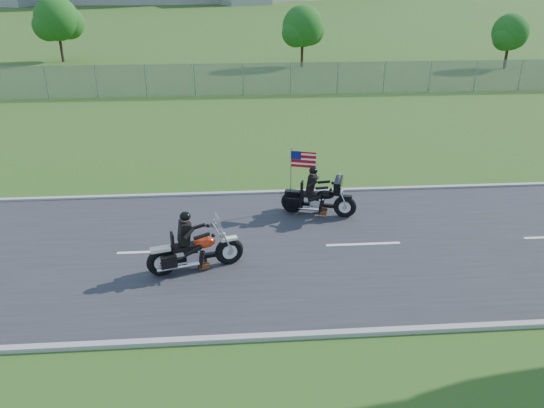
{
  "coord_description": "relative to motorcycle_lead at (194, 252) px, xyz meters",
  "views": [
    {
      "loc": [
        0.31,
        -13.42,
        7.49
      ],
      "look_at": [
        1.32,
        0.0,
        1.42
      ],
      "focal_mm": 35.0,
      "sensor_mm": 36.0,
      "label": 1
    }
  ],
  "objects": [
    {
      "name": "fence",
      "position": [
        -4.17,
        21.01,
        0.44
      ],
      "size": [
        60.0,
        0.03,
        2.0
      ],
      "primitive_type": "cube",
      "color": "gray",
      "rests_on": "ground"
    },
    {
      "name": "tree_fence_near",
      "position": [
        6.87,
        31.05,
        2.42
      ],
      "size": [
        3.52,
        3.28,
        4.75
      ],
      "color": "#382316",
      "rests_on": "ground"
    },
    {
      "name": "ground",
      "position": [
        0.83,
        1.01,
        -0.56
      ],
      "size": [
        420.0,
        420.0,
        0.0
      ],
      "primitive_type": "plane",
      "color": "#385219",
      "rests_on": "ground"
    },
    {
      "name": "tree_fence_far",
      "position": [
        22.87,
        29.04,
        2.08
      ],
      "size": [
        3.08,
        2.87,
        4.2
      ],
      "color": "#382316",
      "rests_on": "ground"
    },
    {
      "name": "tree_fence_mid",
      "position": [
        -13.12,
        35.05,
        2.75
      ],
      "size": [
        3.96,
        3.69,
        5.3
      ],
      "color": "#382316",
      "rests_on": "ground"
    },
    {
      "name": "motorcycle_lead",
      "position": [
        0.0,
        0.0,
        0.0
      ],
      "size": [
        2.58,
        1.07,
        1.77
      ],
      "rotation": [
        0.0,
        0.0,
        0.26
      ],
      "color": "black",
      "rests_on": "ground"
    },
    {
      "name": "curb_south",
      "position": [
        0.83,
        -3.04,
        -0.51
      ],
      "size": [
        120.0,
        0.18,
        0.12
      ],
      "primitive_type": "cube",
      "color": "#9E9B93",
      "rests_on": "ground"
    },
    {
      "name": "curb_north",
      "position": [
        0.83,
        5.06,
        -0.51
      ],
      "size": [
        120.0,
        0.18,
        0.12
      ],
      "primitive_type": "cube",
      "color": "#9E9B93",
      "rests_on": "ground"
    },
    {
      "name": "road",
      "position": [
        0.83,
        1.01,
        -0.54
      ],
      "size": [
        120.0,
        8.0,
        0.04
      ],
      "primitive_type": "cube",
      "color": "#28282B",
      "rests_on": "ground"
    },
    {
      "name": "motorcycle_follow",
      "position": [
        3.82,
        3.18,
        0.01
      ],
      "size": [
        2.42,
        1.14,
        2.07
      ],
      "rotation": [
        0.0,
        0.0,
        -0.29
      ],
      "color": "black",
      "rests_on": "ground"
    }
  ]
}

